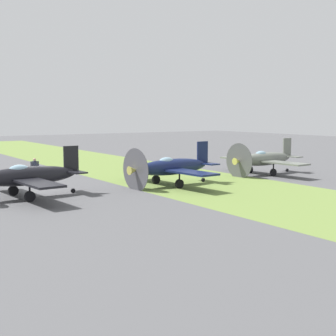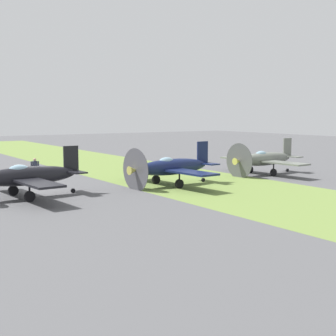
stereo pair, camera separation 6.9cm
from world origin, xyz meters
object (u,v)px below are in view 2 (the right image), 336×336
object	(u,v)px
airplane_trail	(264,159)
ground_crew_chief	(35,169)
airplane_wingman	(171,167)
airplane_lead	(26,176)

from	to	relation	value
airplane_trail	ground_crew_chief	distance (m)	18.55
airplane_wingman	ground_crew_chief	world-z (taller)	airplane_wingman
airplane_lead	airplane_wingman	world-z (taller)	airplane_lead
airplane_trail	ground_crew_chief	bearing A→B (deg)	64.85
airplane_lead	ground_crew_chief	bearing A→B (deg)	-26.16
ground_crew_chief	airplane_wingman	bearing A→B (deg)	-39.24
airplane_wingman	ground_crew_chief	xyz separation A→B (m)	(7.81, 7.22, -0.42)
airplane_wingman	ground_crew_chief	size ratio (longest dim) A/B	5.16
airplane_wingman	airplane_trail	xyz separation A→B (m)	(1.04, -10.06, -0.03)
airplane_wingman	ground_crew_chief	distance (m)	10.64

